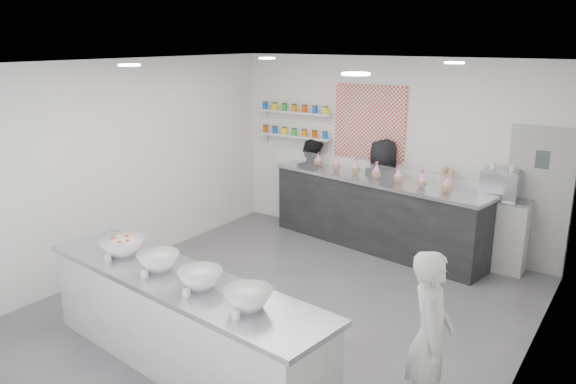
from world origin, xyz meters
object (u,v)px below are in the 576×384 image
at_px(prep_counter, 181,322).
at_px(back_bar, 375,213).
at_px(espresso_ledge, 477,230).
at_px(woman_prep, 430,337).
at_px(espresso_machine, 501,185).
at_px(staff_right, 382,192).
at_px(staff_left, 312,185).

xyz_separation_m(prep_counter, back_bar, (0.16, 4.18, 0.08)).
height_order(espresso_ledge, woman_prep, woman_prep).
relative_size(back_bar, espresso_machine, 7.20).
xyz_separation_m(back_bar, espresso_machine, (1.81, 0.24, 0.69)).
height_order(espresso_ledge, espresso_machine, espresso_machine).
distance_m(prep_counter, staff_right, 4.45).
height_order(prep_counter, back_bar, back_bar).
relative_size(prep_counter, back_bar, 0.97).
relative_size(prep_counter, espresso_machine, 6.98).
bearing_deg(espresso_machine, espresso_ledge, 180.00).
distance_m(back_bar, woman_prep, 4.21).
relative_size(espresso_ledge, espresso_machine, 2.79).
height_order(prep_counter, woman_prep, woman_prep).
bearing_deg(woman_prep, espresso_machine, -13.08).
bearing_deg(prep_counter, espresso_ledge, 75.94).
bearing_deg(back_bar, prep_counter, -82.51).
xyz_separation_m(espresso_ledge, espresso_machine, (0.27, 0.00, 0.73)).
xyz_separation_m(back_bar, espresso_ledge, (1.54, 0.24, -0.04)).
relative_size(prep_counter, espresso_ledge, 2.50).
distance_m(prep_counter, staff_left, 4.59).
distance_m(back_bar, staff_left, 1.37).
bearing_deg(woman_prep, staff_right, 11.07).
relative_size(espresso_machine, staff_right, 0.30).
bearing_deg(staff_left, espresso_ledge, -162.25).
relative_size(espresso_machine, staff_left, 0.32).
bearing_deg(back_bar, woman_prep, -48.65).
height_order(back_bar, staff_right, staff_right).
bearing_deg(prep_counter, espresso_machine, 72.96).
bearing_deg(prep_counter, staff_left, 111.75).
bearing_deg(espresso_ledge, back_bar, -171.10).
distance_m(woman_prep, staff_left, 5.21).
height_order(back_bar, espresso_ledge, back_bar).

